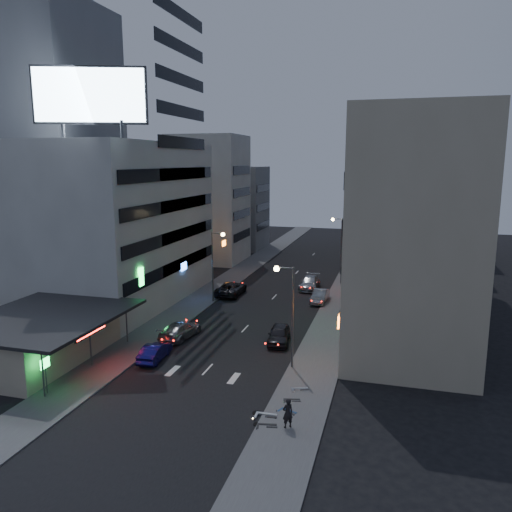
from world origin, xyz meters
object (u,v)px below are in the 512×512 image
at_px(scooter_silver_a, 278,405).
at_px(scooter_black_b, 300,392).
at_px(person, 288,413).
at_px(scooter_black_a, 277,416).
at_px(parked_car_right_near, 279,334).
at_px(parked_car_left, 231,288).
at_px(parked_car_right_far, 310,283).
at_px(scooter_blue, 298,405).
at_px(road_car_blue, 155,352).
at_px(parked_car_right_mid, 320,296).
at_px(road_car_silver, 180,330).
at_px(scooter_silver_b, 308,380).

bearing_deg(scooter_silver_a, scooter_black_b, -23.25).
bearing_deg(scooter_silver_a, person, -147.61).
height_order(scooter_black_a, scooter_silver_a, scooter_silver_a).
relative_size(parked_car_right_near, parked_car_left, 0.77).
bearing_deg(parked_car_right_far, scooter_blue, -81.72).
bearing_deg(parked_car_left, road_car_blue, 90.49).
bearing_deg(parked_car_right_near, parked_car_right_mid, 76.03).
bearing_deg(person, parked_car_right_mid, -122.66).
xyz_separation_m(parked_car_right_near, road_car_blue, (-8.85, -6.60, -0.08)).
relative_size(parked_car_right_far, scooter_blue, 3.10).
relative_size(road_car_blue, person, 2.23).
distance_m(person, scooter_silver_a, 1.68).
bearing_deg(person, parked_car_right_near, -112.10).
distance_m(scooter_black_a, scooter_blue, 1.95).
bearing_deg(parked_car_right_far, road_car_silver, -111.83).
bearing_deg(parked_car_left, road_car_silver, 90.34).
height_order(scooter_blue, scooter_black_b, scooter_blue).
relative_size(parked_car_right_near, road_car_blue, 1.08).
relative_size(person, scooter_silver_b, 1.07).
distance_m(parked_car_right_near, person, 14.67).
distance_m(parked_car_left, person, 31.30).
bearing_deg(scooter_black_b, scooter_black_a, 155.30).
height_order(road_car_silver, scooter_silver_b, road_car_silver).
bearing_deg(parked_car_right_near, person, -82.35).
relative_size(parked_car_right_mid, scooter_black_b, 2.59).
relative_size(scooter_black_a, scooter_black_b, 1.08).
relative_size(parked_car_left, road_car_silver, 1.12).
xyz_separation_m(scooter_silver_a, scooter_black_b, (0.98, 2.49, -0.11)).
height_order(road_car_silver, scooter_black_a, road_car_silver).
bearing_deg(scooter_silver_b, parked_car_right_mid, -13.36).
distance_m(road_car_silver, scooter_black_b, 15.75).
distance_m(parked_car_right_mid, scooter_blue, 26.27).
distance_m(scooter_silver_a, scooter_silver_b, 4.51).
height_order(parked_car_right_far, road_car_silver, parked_car_right_far).
bearing_deg(parked_car_right_mid, scooter_silver_b, -81.01).
xyz_separation_m(parked_car_right_near, road_car_silver, (-9.01, -1.28, -0.01)).
bearing_deg(parked_car_left, parked_car_right_mid, 177.50).
height_order(parked_car_right_mid, scooter_black_b, parked_car_right_mid).
bearing_deg(parked_car_right_mid, scooter_black_b, -81.95).
distance_m(parked_car_right_near, parked_car_right_mid, 14.00).
bearing_deg(scooter_black_a, parked_car_right_near, 2.56).
xyz_separation_m(parked_car_right_far, road_car_silver, (-8.37, -21.06, -0.02)).
distance_m(parked_car_right_far, road_car_blue, 27.63).
bearing_deg(road_car_blue, scooter_black_a, 144.57).
xyz_separation_m(parked_car_left, scooter_silver_b, (13.39, -22.67, -0.16)).
bearing_deg(road_car_silver, parked_car_right_near, -165.35).
height_order(parked_car_right_mid, scooter_silver_b, parked_car_right_mid).
xyz_separation_m(person, scooter_black_a, (-0.68, 0.21, -0.38)).
xyz_separation_m(parked_car_left, scooter_silver_a, (12.22, -27.03, -0.07)).
xyz_separation_m(parked_car_right_mid, scooter_silver_b, (2.53, -22.34, -0.07)).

